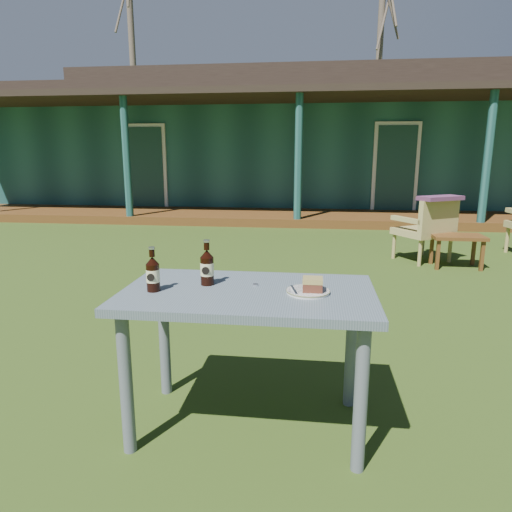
# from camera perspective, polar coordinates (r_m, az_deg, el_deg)

# --- Properties ---
(ground) EXTENTS (80.00, 80.00, 0.00)m
(ground) POSITION_cam_1_polar(r_m,az_deg,el_deg) (3.92, 2.41, -7.57)
(ground) COLOR #334916
(pavilion) EXTENTS (15.80, 8.30, 3.45)m
(pavilion) POSITION_cam_1_polar(r_m,az_deg,el_deg) (13.06, 6.08, 13.76)
(pavilion) COLOR #1D4C48
(pavilion) RESTS_ON ground
(tree_left) EXTENTS (0.28, 0.28, 10.50)m
(tree_left) POSITION_cam_1_polar(r_m,az_deg,el_deg) (23.06, -15.11, 22.04)
(tree_left) COLOR brown
(tree_left) RESTS_ON ground
(tree_mid) EXTENTS (0.28, 0.28, 9.50)m
(tree_mid) POSITION_cam_1_polar(r_m,az_deg,el_deg) (22.58, 15.03, 20.97)
(tree_mid) COLOR brown
(tree_mid) RESTS_ON ground
(cafe_table) EXTENTS (1.20, 0.70, 0.72)m
(cafe_table) POSITION_cam_1_polar(r_m,az_deg,el_deg) (2.21, -0.99, -6.81)
(cafe_table) COLOR slate
(cafe_table) RESTS_ON ground
(plate) EXTENTS (0.20, 0.20, 0.01)m
(plate) POSITION_cam_1_polar(r_m,az_deg,el_deg) (2.15, 6.52, -4.41)
(plate) COLOR silver
(plate) RESTS_ON cafe_table
(cake_slice) EXTENTS (0.09, 0.09, 0.06)m
(cake_slice) POSITION_cam_1_polar(r_m,az_deg,el_deg) (2.13, 7.09, -3.53)
(cake_slice) COLOR #54281B
(cake_slice) RESTS_ON plate
(fork) EXTENTS (0.04, 0.14, 0.00)m
(fork) POSITION_cam_1_polar(r_m,az_deg,el_deg) (2.14, 4.77, -4.24)
(fork) COLOR silver
(fork) RESTS_ON plate
(cola_bottle_near) EXTENTS (0.07, 0.07, 0.23)m
(cola_bottle_near) POSITION_cam_1_polar(r_m,az_deg,el_deg) (2.26, -6.14, -1.37)
(cola_bottle_near) COLOR black
(cola_bottle_near) RESTS_ON cafe_table
(cola_bottle_far) EXTENTS (0.06, 0.07, 0.21)m
(cola_bottle_far) POSITION_cam_1_polar(r_m,az_deg,el_deg) (2.20, -12.77, -2.16)
(cola_bottle_far) COLOR black
(cola_bottle_far) RESTS_ON cafe_table
(bottle_cap) EXTENTS (0.03, 0.03, 0.01)m
(bottle_cap) POSITION_cam_1_polar(r_m,az_deg,el_deg) (2.25, -0.04, -3.61)
(bottle_cap) COLOR silver
(bottle_cap) RESTS_ON cafe_table
(armchair_left) EXTENTS (0.80, 0.79, 0.80)m
(armchair_left) POSITION_cam_1_polar(r_m,az_deg,el_deg) (6.16, 20.69, 3.44)
(armchair_left) COLOR tan
(armchair_left) RESTS_ON ground
(floral_throw) EXTENTS (0.60, 0.50, 0.05)m
(floral_throw) POSITION_cam_1_polar(r_m,az_deg,el_deg) (6.00, 22.06, 6.73)
(floral_throw) COLOR #5E3053
(floral_throw) RESTS_ON armchair_left
(side_table) EXTENTS (0.60, 0.40, 0.40)m
(side_table) POSITION_cam_1_polar(r_m,az_deg,el_deg) (5.99, 23.86, 1.87)
(side_table) COLOR #573315
(side_table) RESTS_ON ground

